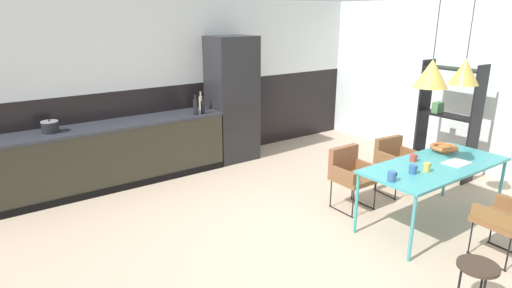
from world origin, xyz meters
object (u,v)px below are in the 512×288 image
(armchair_facing_counter, at_px, (512,216))
(mug_wide_latte, at_px, (427,167))
(pendant_lamp_over_table_near, at_px, (432,73))
(open_book, at_px, (457,163))
(pendant_lamp_over_table_far, at_px, (465,72))
(bottle_vinegar_dark, at_px, (201,102))
(mug_glass_clear, at_px, (392,176))
(refrigerator_column, at_px, (232,99))
(mug_short_terracotta, at_px, (414,158))
(bottle_wine_green, at_px, (203,107))
(mug_tall_blue, at_px, (413,169))
(cooking_pot, at_px, (50,127))
(open_shelf_unit, at_px, (447,120))
(side_stool, at_px, (478,269))
(armchair_corner_seat, at_px, (395,157))
(bottle_spice_small, at_px, (195,107))
(fruit_bowl, at_px, (444,148))
(armchair_far_side, at_px, (350,170))
(dining_table, at_px, (435,168))

(armchair_facing_counter, height_order, mug_wide_latte, mug_wide_latte)
(mug_wide_latte, xyz_separation_m, pendant_lamp_over_table_near, (-0.07, 0.04, 1.02))
(open_book, xyz_separation_m, pendant_lamp_over_table_far, (0.15, 0.14, 1.02))
(bottle_vinegar_dark, bearing_deg, mug_glass_clear, -84.63)
(refrigerator_column, xyz_separation_m, bottle_vinegar_dark, (-0.55, 0.07, 0.00))
(mug_short_terracotta, bearing_deg, pendant_lamp_over_table_near, -134.27)
(mug_short_terracotta, distance_m, bottle_wine_green, 3.21)
(mug_tall_blue, bearing_deg, pendant_lamp_over_table_far, 2.94)
(cooking_pot, height_order, open_shelf_unit, open_shelf_unit)
(cooking_pot, bearing_deg, mug_short_terracotta, -43.93)
(open_book, xyz_separation_m, side_stool, (-1.33, -1.00, -0.36))
(armchair_facing_counter, xyz_separation_m, side_stool, (-1.04, -0.22, -0.09))
(armchair_corner_seat, bearing_deg, bottle_spice_small, -44.21)
(fruit_bowl, distance_m, bottle_wine_green, 3.48)
(mug_tall_blue, bearing_deg, side_stool, -119.72)
(armchair_far_side, xyz_separation_m, bottle_spice_small, (-0.97, 2.30, 0.54))
(mug_wide_latte, height_order, mug_tall_blue, mug_wide_latte)
(armchair_far_side, relative_size, bottle_spice_small, 2.58)
(armchair_facing_counter, height_order, side_stool, armchair_facing_counter)
(mug_short_terracotta, distance_m, bottle_spice_small, 3.25)
(cooking_pot, bearing_deg, armchair_corner_seat, -32.74)
(armchair_far_side, xyz_separation_m, mug_tall_blue, (-0.04, -0.92, 0.30))
(open_book, xyz_separation_m, pendant_lamp_over_table_near, (-0.59, 0.09, 1.07))
(refrigerator_column, bearing_deg, armchair_facing_counter, -82.80)
(mug_glass_clear, relative_size, cooking_pot, 0.62)
(armchair_facing_counter, bearing_deg, open_book, 72.00)
(dining_table, bearing_deg, pendant_lamp_over_table_far, 2.64)
(armchair_facing_counter, distance_m, mug_tall_blue, 1.02)
(cooking_pot, relative_size, pendant_lamp_over_table_near, 0.24)
(armchair_corner_seat, bearing_deg, open_book, 83.30)
(bottle_wine_green, bearing_deg, open_shelf_unit, -39.36)
(cooking_pot, bearing_deg, fruit_bowl, -39.22)
(mug_wide_latte, relative_size, bottle_wine_green, 0.45)
(mug_tall_blue, relative_size, pendant_lamp_over_table_far, 0.13)
(dining_table, xyz_separation_m, open_book, (0.22, -0.13, 0.05))
(fruit_bowl, height_order, bottle_vinegar_dark, bottle_vinegar_dark)
(open_book, distance_m, pendant_lamp_over_table_near, 1.22)
(open_book, height_order, mug_tall_blue, mug_tall_blue)
(armchair_corner_seat, relative_size, mug_tall_blue, 6.03)
(bottle_spice_small, bearing_deg, armchair_far_side, -67.09)
(armchair_corner_seat, xyz_separation_m, side_stool, (-1.57, -2.02, -0.10))
(open_book, bearing_deg, mug_short_terracotta, 135.43)
(mug_wide_latte, bearing_deg, pendant_lamp_over_table_far, 8.12)
(mug_tall_blue, xyz_separation_m, mug_short_terracotta, (0.35, 0.24, -0.00))
(armchair_corner_seat, height_order, bottle_wine_green, bottle_wine_green)
(bottle_vinegar_dark, distance_m, bottle_wine_green, 0.27)
(bottle_wine_green, bearing_deg, dining_table, -68.32)
(refrigerator_column, height_order, side_stool, refrigerator_column)
(mug_glass_clear, height_order, bottle_spice_small, bottle_spice_small)
(pendant_lamp_over_table_near, xyz_separation_m, pendant_lamp_over_table_far, (0.74, 0.06, -0.05))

